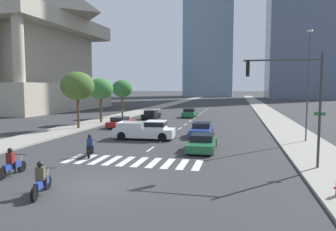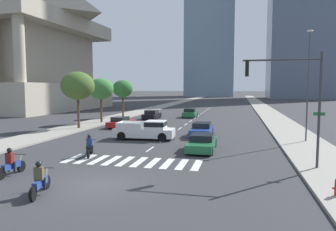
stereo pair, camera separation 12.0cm
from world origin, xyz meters
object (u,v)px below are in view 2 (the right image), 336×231
(motorcycle_trailing, at_px, (40,181))
(sedan_blue_1, at_px, (202,130))
(traffic_signal_near, at_px, (292,90))
(sedan_green_0, at_px, (202,143))
(street_tree_second, at_px, (101,89))
(motorcycle_lead, at_px, (11,165))
(sedan_green_2, at_px, (190,113))
(pickup_truck, at_px, (147,130))
(sedan_black_4, at_px, (152,115))
(sedan_red_3, at_px, (121,122))
(street_lamp_east, at_px, (308,79))
(street_tree_third, at_px, (123,89))
(street_tree_nearest, at_px, (78,86))
(motorcycle_third, at_px, (90,147))

(motorcycle_trailing, xyz_separation_m, sedan_blue_1, (4.90, 17.50, 0.02))
(traffic_signal_near, bearing_deg, sedan_green_0, -37.40)
(motorcycle_trailing, bearing_deg, street_tree_second, 4.69)
(motorcycle_lead, xyz_separation_m, sedan_green_2, (4.22, 33.75, 0.04))
(motorcycle_lead, relative_size, sedan_green_2, 0.50)
(pickup_truck, relative_size, sedan_black_4, 1.19)
(pickup_truck, relative_size, sedan_red_3, 1.23)
(street_lamp_east, bearing_deg, sedan_blue_1, 170.57)
(street_tree_third, bearing_deg, motorcycle_lead, -79.54)
(sedan_green_2, distance_m, sedan_black_4, 6.41)
(sedan_red_3, bearing_deg, street_tree_nearest, 127.52)
(street_tree_second, relative_size, street_tree_third, 1.01)
(pickup_truck, bearing_deg, motorcycle_third, -106.85)
(traffic_signal_near, bearing_deg, pickup_truck, -36.15)
(motorcycle_lead, xyz_separation_m, motorcycle_trailing, (3.29, -2.23, -0.00))
(motorcycle_third, distance_m, sedan_blue_1, 11.93)
(traffic_signal_near, bearing_deg, sedan_black_4, -58.80)
(traffic_signal_near, distance_m, street_tree_third, 32.87)
(pickup_truck, distance_m, sedan_red_3, 9.09)
(pickup_truck, xyz_separation_m, sedan_black_4, (-4.48, 17.29, -0.20))
(street_lamp_east, bearing_deg, sedan_red_3, 162.11)
(sedan_green_2, bearing_deg, motorcycle_third, 175.44)
(sedan_red_3, bearing_deg, sedan_black_4, -0.87)
(sedan_black_4, bearing_deg, street_tree_nearest, 158.33)
(pickup_truck, height_order, sedan_green_2, pickup_truck)
(sedan_green_0, xyz_separation_m, sedan_green_2, (-4.74, 24.92, 0.08))
(motorcycle_trailing, bearing_deg, sedan_blue_1, -30.42)
(street_lamp_east, relative_size, street_tree_second, 1.61)
(motorcycle_lead, height_order, street_lamp_east, street_lamp_east)
(motorcycle_lead, height_order, motorcycle_trailing, same)
(street_lamp_east, bearing_deg, sedan_black_4, 138.15)
(pickup_truck, bearing_deg, sedan_blue_1, 27.98)
(sedan_red_3, height_order, traffic_signal_near, traffic_signal_near)
(street_tree_second, bearing_deg, street_tree_nearest, -90.00)
(street_lamp_east, distance_m, street_tree_second, 24.58)
(motorcycle_third, relative_size, sedan_black_4, 0.44)
(street_tree_nearest, distance_m, street_tree_second, 5.85)
(sedan_black_4, relative_size, street_lamp_east, 0.50)
(sedan_green_0, bearing_deg, motorcycle_lead, -45.23)
(pickup_truck, distance_m, street_tree_second, 14.55)
(traffic_signal_near, bearing_deg, sedan_red_3, -43.28)
(street_lamp_east, distance_m, street_tree_third, 28.35)
(sedan_green_0, distance_m, street_tree_third, 26.62)
(motorcycle_third, height_order, sedan_blue_1, motorcycle_third)
(sedan_red_3, bearing_deg, motorcycle_third, -162.11)
(motorcycle_third, height_order, sedan_green_2, motorcycle_third)
(motorcycle_lead, relative_size, street_lamp_east, 0.23)
(sedan_blue_1, bearing_deg, pickup_truck, -58.93)
(street_tree_nearest, height_order, street_tree_second, street_tree_nearest)
(sedan_blue_1, relative_size, sedan_black_4, 0.98)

